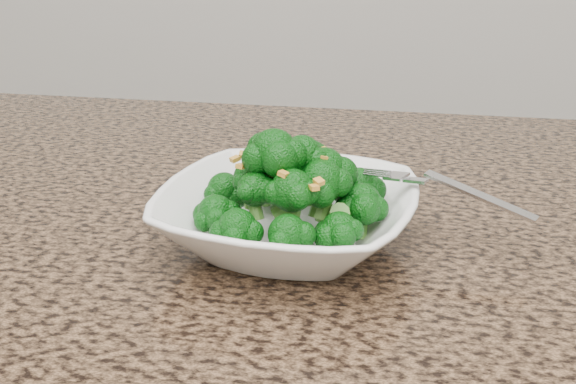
# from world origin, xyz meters

# --- Properties ---
(granite_counter) EXTENTS (1.64, 1.04, 0.03)m
(granite_counter) POSITION_xyz_m (0.00, 0.30, 0.89)
(granite_counter) COLOR brown
(granite_counter) RESTS_ON cabinet
(bowl) EXTENTS (0.24, 0.24, 0.05)m
(bowl) POSITION_xyz_m (0.14, 0.36, 0.93)
(bowl) COLOR white
(bowl) RESTS_ON granite_counter
(broccoli_pile) EXTENTS (0.19, 0.19, 0.07)m
(broccoli_pile) POSITION_xyz_m (0.14, 0.36, 0.99)
(broccoli_pile) COLOR #094F0B
(broccoli_pile) RESTS_ON bowl
(garlic_topping) EXTENTS (0.11, 0.11, 0.01)m
(garlic_topping) POSITION_xyz_m (0.14, 0.36, 1.02)
(garlic_topping) COLOR gold
(garlic_topping) RESTS_ON broccoli_pile
(fork) EXTENTS (0.16, 0.09, 0.01)m
(fork) POSITION_xyz_m (0.25, 0.38, 0.96)
(fork) COLOR silver
(fork) RESTS_ON bowl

